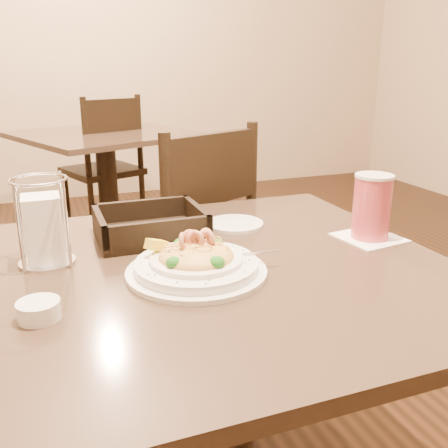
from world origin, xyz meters
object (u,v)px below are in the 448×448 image
object	(u,v)px
main_table	(227,359)
bread_basket	(150,228)
dining_chair_near	(187,250)
butter_ramekin	(39,310)
drink_glass	(372,207)
background_table	(107,170)
side_plate	(235,224)
dining_chair_far	(105,165)
pasta_bowl	(196,262)
napkin_caddy	(44,227)

from	to	relation	value
main_table	bread_basket	size ratio (longest dim) A/B	3.66
dining_chair_near	butter_ramekin	size ratio (longest dim) A/B	13.44
drink_glass	background_table	bearing A→B (deg)	98.58
dining_chair_near	side_plate	distance (m)	0.49
butter_ramekin	dining_chair_far	bearing A→B (deg)	79.92
side_plate	butter_ramekin	xyz separation A→B (m)	(-0.48, -0.34, 0.01)
background_table	dining_chair_near	size ratio (longest dim) A/B	1.26
main_table	butter_ramekin	xyz separation A→B (m)	(-0.37, -0.11, 0.24)
dining_chair_near	side_plate	xyz separation A→B (m)	(-0.00, -0.44, 0.23)
pasta_bowl	drink_glass	xyz separation A→B (m)	(0.44, 0.05, 0.05)
background_table	napkin_caddy	size ratio (longest dim) A/B	6.47
dining_chair_far	drink_glass	xyz separation A→B (m)	(0.31, -2.28, 0.30)
drink_glass	napkin_caddy	bearing A→B (deg)	171.28
dining_chair_near	napkin_caddy	distance (m)	0.76
dining_chair_near	bread_basket	bearing A→B (deg)	40.62
pasta_bowl	butter_ramekin	bearing A→B (deg)	-164.65
background_table	napkin_caddy	distance (m)	2.08
side_plate	dining_chair_near	bearing A→B (deg)	89.90
side_plate	butter_ramekin	size ratio (longest dim) A/B	2.09
main_table	background_table	distance (m)	2.15
drink_glass	bread_basket	bearing A→B (deg)	158.31
drink_glass	side_plate	world-z (taller)	drink_glass
pasta_bowl	side_plate	bearing A→B (deg)	54.28
bread_basket	side_plate	distance (m)	0.22
dining_chair_far	side_plate	xyz separation A→B (m)	(0.05, -2.08, 0.23)
background_table	pasta_bowl	world-z (taller)	pasta_bowl
pasta_bowl	butter_ramekin	distance (m)	0.30
dining_chair_near	drink_glass	bearing A→B (deg)	88.84
pasta_bowl	background_table	bearing A→B (deg)	86.77
background_table	pasta_bowl	distance (m)	2.20
butter_ramekin	main_table	bearing A→B (deg)	16.35
napkin_caddy	pasta_bowl	bearing A→B (deg)	-31.34
dining_chair_near	drink_glass	distance (m)	0.75
main_table	dining_chair_far	bearing A→B (deg)	88.46
bread_basket	napkin_caddy	bearing A→B (deg)	-160.98
dining_chair_near	dining_chair_far	size ratio (longest dim) A/B	1.00
side_plate	background_table	bearing A→B (deg)	91.81
background_table	napkin_caddy	xyz separation A→B (m)	(-0.39, -2.02, 0.30)
background_table	pasta_bowl	bearing A→B (deg)	-93.23
background_table	main_table	bearing A→B (deg)	-91.26
pasta_bowl	side_plate	distance (m)	0.32
drink_glass	side_plate	xyz separation A→B (m)	(-0.26, 0.20, -0.07)
dining_chair_near	pasta_bowl	world-z (taller)	dining_chair_near
dining_chair_far	drink_glass	distance (m)	2.32
napkin_caddy	side_plate	size ratio (longest dim) A/B	1.25
napkin_caddy	side_plate	xyz separation A→B (m)	(0.45, 0.09, -0.07)
pasta_bowl	butter_ramekin	size ratio (longest dim) A/B	4.41
bread_basket	pasta_bowl	bearing A→B (deg)	-81.86
dining_chair_far	side_plate	bearing A→B (deg)	71.07
pasta_bowl	bread_basket	size ratio (longest dim) A/B	1.24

